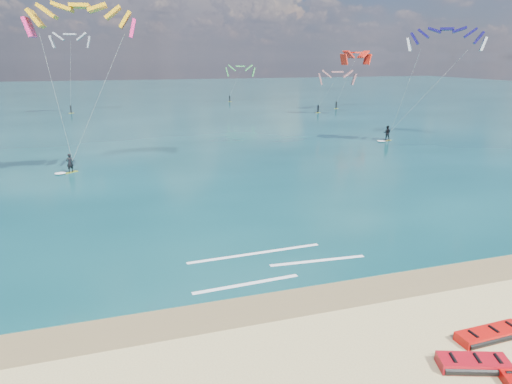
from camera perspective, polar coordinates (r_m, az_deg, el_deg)
The scene contains 9 objects.
ground at distance 54.24m, azimuth -10.16°, elevation 5.71°, with size 320.00×320.00×0.00m, color tan.
wet_sand_strip at distance 19.89m, azimuth 4.61°, elevation -13.49°, with size 320.00×2.40×0.01m, color brown.
sea at distance 117.52m, azimuth -14.40°, elevation 11.18°, with size 320.00×200.00×0.04m, color #0A3439.
packed_kite_left at distance 19.61m, azimuth 27.17°, elevation -15.95°, with size 2.90×1.10×0.40m, color red, non-canonical shape.
packed_kite_mid at distance 17.78m, azimuth 25.44°, elevation -19.27°, with size 2.48×1.20×0.44m, color #B80C19, non-canonical shape.
kitesurfer_main at distance 40.20m, azimuth -21.72°, elevation 12.47°, with size 9.17×6.51×15.10m.
kitesurfer_far at distance 56.35m, azimuth 19.54°, elevation 13.16°, with size 9.40×9.12×14.41m.
shoreline_foam at distance 23.02m, azimuth 1.93°, elevation -8.94°, with size 9.17×3.61×0.01m.
distant_kites at distance 88.97m, azimuth -15.88°, elevation 13.04°, with size 84.28×43.16×13.59m.
Camera 1 is at (-6.62, -12.91, 9.94)m, focal length 32.00 mm.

